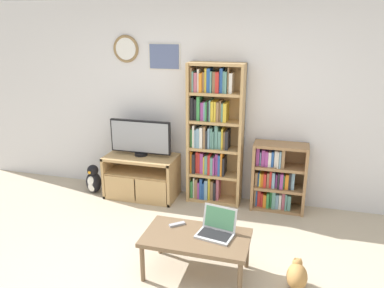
{
  "coord_description": "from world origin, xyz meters",
  "views": [
    {
      "loc": [
        1.07,
        -2.48,
        2.27
      ],
      "look_at": [
        0.04,
        1.22,
        1.05
      ],
      "focal_mm": 35.0,
      "sensor_mm": 36.0,
      "label": 1
    }
  ],
  "objects_px": {
    "bookshelf_tall": "(212,134)",
    "coffee_table": "(196,240)",
    "laptop": "(217,228)",
    "television": "(140,138)",
    "remote_near_laptop": "(177,224)",
    "cat": "(297,276)",
    "bookshelf_short": "(276,178)",
    "penguin_figurine": "(93,180)",
    "tv_stand": "(141,176)"
  },
  "relations": [
    {
      "from": "bookshelf_short",
      "to": "cat",
      "type": "distance_m",
      "value": 1.6
    },
    {
      "from": "bookshelf_tall",
      "to": "remote_near_laptop",
      "type": "distance_m",
      "value": 1.56
    },
    {
      "from": "remote_near_laptop",
      "to": "laptop",
      "type": "bearing_deg",
      "value": 42.29
    },
    {
      "from": "remote_near_laptop",
      "to": "cat",
      "type": "relative_size",
      "value": 0.34
    },
    {
      "from": "laptop",
      "to": "cat",
      "type": "relative_size",
      "value": 0.85
    },
    {
      "from": "bookshelf_tall",
      "to": "laptop",
      "type": "height_order",
      "value": "bookshelf_tall"
    },
    {
      "from": "laptop",
      "to": "remote_near_laptop",
      "type": "distance_m",
      "value": 0.41
    },
    {
      "from": "bookshelf_tall",
      "to": "coffee_table",
      "type": "bearing_deg",
      "value": -82.4
    },
    {
      "from": "tv_stand",
      "to": "bookshelf_tall",
      "type": "height_order",
      "value": "bookshelf_tall"
    },
    {
      "from": "bookshelf_short",
      "to": "remote_near_laptop",
      "type": "distance_m",
      "value": 1.69
    },
    {
      "from": "coffee_table",
      "to": "laptop",
      "type": "relative_size",
      "value": 2.66
    },
    {
      "from": "television",
      "to": "penguin_figurine",
      "type": "distance_m",
      "value": 0.96
    },
    {
      "from": "coffee_table",
      "to": "cat",
      "type": "xyz_separation_m",
      "value": [
        0.93,
        0.05,
        -0.24
      ]
    },
    {
      "from": "coffee_table",
      "to": "bookshelf_short",
      "type": "bearing_deg",
      "value": 68.4
    },
    {
      "from": "tv_stand",
      "to": "penguin_figurine",
      "type": "xyz_separation_m",
      "value": [
        -0.71,
        -0.07,
        -0.11
      ]
    },
    {
      "from": "television",
      "to": "cat",
      "type": "distance_m",
      "value": 2.65
    },
    {
      "from": "bookshelf_tall",
      "to": "remote_near_laptop",
      "type": "height_order",
      "value": "bookshelf_tall"
    },
    {
      "from": "bookshelf_tall",
      "to": "laptop",
      "type": "relative_size",
      "value": 4.97
    },
    {
      "from": "cat",
      "to": "remote_near_laptop",
      "type": "bearing_deg",
      "value": 171.93
    },
    {
      "from": "television",
      "to": "penguin_figurine",
      "type": "relative_size",
      "value": 2.06
    },
    {
      "from": "tv_stand",
      "to": "coffee_table",
      "type": "relative_size",
      "value": 0.98
    },
    {
      "from": "laptop",
      "to": "television",
      "type": "bearing_deg",
      "value": 144.16
    },
    {
      "from": "television",
      "to": "bookshelf_tall",
      "type": "height_order",
      "value": "bookshelf_tall"
    },
    {
      "from": "bookshelf_tall",
      "to": "penguin_figurine",
      "type": "xyz_separation_m",
      "value": [
        -1.66,
        -0.23,
        -0.74
      ]
    },
    {
      "from": "cat",
      "to": "penguin_figurine",
      "type": "xyz_separation_m",
      "value": [
        -2.8,
        1.33,
        0.07
      ]
    },
    {
      "from": "television",
      "to": "tv_stand",
      "type": "bearing_deg",
      "value": -76.0
    },
    {
      "from": "remote_near_laptop",
      "to": "cat",
      "type": "xyz_separation_m",
      "value": [
        1.16,
        -0.09,
        -0.3
      ]
    },
    {
      "from": "tv_stand",
      "to": "bookshelf_short",
      "type": "height_order",
      "value": "bookshelf_short"
    },
    {
      "from": "bookshelf_short",
      "to": "cat",
      "type": "bearing_deg",
      "value": -79.2
    },
    {
      "from": "cat",
      "to": "bookshelf_short",
      "type": "bearing_deg",
      "value": 97.0
    },
    {
      "from": "cat",
      "to": "laptop",
      "type": "bearing_deg",
      "value": 173.79
    },
    {
      "from": "coffee_table",
      "to": "penguin_figurine",
      "type": "bearing_deg",
      "value": 143.55
    },
    {
      "from": "tv_stand",
      "to": "television",
      "type": "relative_size",
      "value": 1.15
    },
    {
      "from": "laptop",
      "to": "tv_stand",
      "type": "bearing_deg",
      "value": 144.84
    },
    {
      "from": "bookshelf_tall",
      "to": "cat",
      "type": "relative_size",
      "value": 4.21
    },
    {
      "from": "television",
      "to": "laptop",
      "type": "xyz_separation_m",
      "value": [
        1.35,
        -1.42,
        -0.36
      ]
    },
    {
      "from": "laptop",
      "to": "remote_near_laptop",
      "type": "xyz_separation_m",
      "value": [
        -0.41,
        0.05,
        -0.05
      ]
    },
    {
      "from": "tv_stand",
      "to": "cat",
      "type": "height_order",
      "value": "tv_stand"
    },
    {
      "from": "television",
      "to": "cat",
      "type": "height_order",
      "value": "television"
    },
    {
      "from": "television",
      "to": "laptop",
      "type": "height_order",
      "value": "television"
    },
    {
      "from": "coffee_table",
      "to": "remote_near_laptop",
      "type": "bearing_deg",
      "value": 149.06
    },
    {
      "from": "television",
      "to": "coffee_table",
      "type": "xyz_separation_m",
      "value": [
        1.18,
        -1.5,
        -0.47
      ]
    },
    {
      "from": "television",
      "to": "bookshelf_short",
      "type": "distance_m",
      "value": 1.86
    },
    {
      "from": "remote_near_laptop",
      "to": "coffee_table",
      "type": "bearing_deg",
      "value": 19.03
    },
    {
      "from": "bookshelf_short",
      "to": "television",
      "type": "bearing_deg",
      "value": -177.04
    },
    {
      "from": "television",
      "to": "bookshelf_tall",
      "type": "xyz_separation_m",
      "value": [
        0.96,
        0.11,
        0.09
      ]
    },
    {
      "from": "laptop",
      "to": "cat",
      "type": "bearing_deg",
      "value": 8.08
    },
    {
      "from": "bookshelf_short",
      "to": "penguin_figurine",
      "type": "bearing_deg",
      "value": -175.21
    },
    {
      "from": "remote_near_laptop",
      "to": "cat",
      "type": "distance_m",
      "value": 1.2
    },
    {
      "from": "remote_near_laptop",
      "to": "penguin_figurine",
      "type": "height_order",
      "value": "remote_near_laptop"
    }
  ]
}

